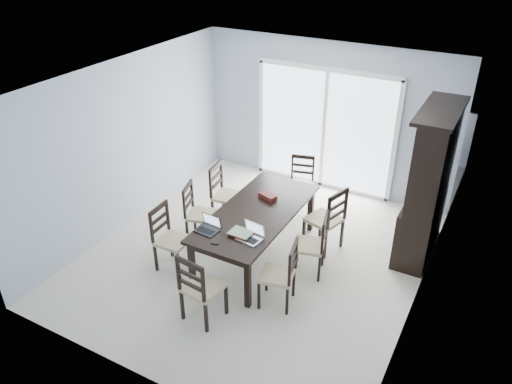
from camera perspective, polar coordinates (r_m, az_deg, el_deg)
floor at (r=7.35m, az=0.04°, el=-7.22°), size 5.00×5.00×0.00m
ceiling at (r=6.16m, az=0.05°, el=12.59°), size 5.00×5.00×0.00m
back_wall at (r=8.74m, az=7.96°, el=8.46°), size 4.50×0.02×2.60m
wall_left at (r=7.87m, az=-14.57°, el=5.36°), size 0.02×5.00×2.60m
wall_right at (r=6.06m, az=19.13°, el=-3.00°), size 0.02×5.00×2.60m
balcony at (r=10.15m, az=9.51°, el=3.06°), size 4.50×2.00×0.10m
railing at (r=10.79m, az=11.62°, el=7.97°), size 4.50×0.06×1.10m
dining_table at (r=6.97m, az=0.04°, el=-2.77°), size 1.00×2.20×0.75m
china_hutch at (r=7.28m, az=19.09°, el=0.60°), size 0.50×1.38×2.20m
sliding_door at (r=8.80m, az=7.81°, el=7.12°), size 2.52×0.05×2.18m
chair_left_near at (r=6.93m, az=-10.16°, el=-4.41°), size 0.44×0.42×1.09m
chair_left_mid at (r=7.45m, az=-6.95°, el=-1.68°), size 0.51×0.50×1.06m
chair_left_far at (r=7.86m, az=-3.84°, el=0.52°), size 0.48×0.47×1.13m
chair_right_near at (r=6.20m, az=3.27°, el=-8.68°), size 0.49×0.48×1.07m
chair_right_mid at (r=6.75m, az=6.89°, el=-5.30°), size 0.50×0.49×1.06m
chair_right_far at (r=7.20m, az=8.47°, el=-2.47°), size 0.56×0.55×1.18m
chair_end_near at (r=5.97m, az=-6.72°, el=-10.26°), size 0.47×0.48×1.12m
chair_end_far at (r=8.30m, az=5.23°, el=1.76°), size 0.48×0.49×1.04m
laptop_dark at (r=6.51m, az=-5.70°, el=-4.13°), size 0.31×0.23×0.20m
laptop_silver at (r=6.32m, az=-0.80°, el=-5.11°), size 0.33×0.25×0.21m
book_stack at (r=6.43m, az=-1.79°, el=-4.75°), size 0.30×0.24×0.05m
cell_phone at (r=6.30m, az=-4.71°, el=-5.87°), size 0.10×0.06×0.01m
game_box at (r=7.23m, az=1.35°, el=-0.48°), size 0.29×0.21×0.07m
hot_tub at (r=10.03m, az=6.54°, el=6.29°), size 1.87×1.67×0.95m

